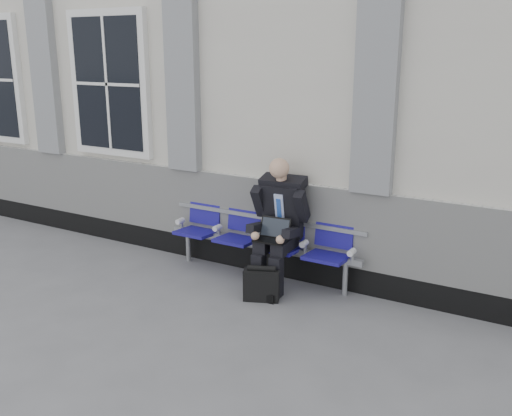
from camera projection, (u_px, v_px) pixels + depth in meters
The scene contains 5 objects.
ground at pixel (20, 268), 7.30m from camera, with size 70.00×70.00×0.00m, color slate.
station_building at pixel (179, 79), 9.61m from camera, with size 14.40×4.40×4.49m.
bench at pixel (262, 234), 6.90m from camera, with size 2.60×0.47×0.91m.
businessman at pixel (279, 219), 6.56m from camera, with size 0.65×0.88×1.53m.
briefcase at pixel (262, 284), 6.33m from camera, with size 0.43×0.30×0.41m.
Camera 1 is at (6.03, -4.39, 2.71)m, focal length 40.00 mm.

